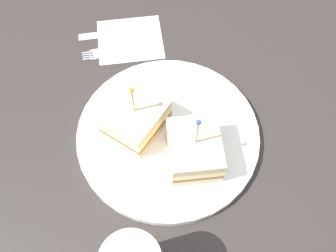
% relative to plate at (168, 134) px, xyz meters
% --- Properties ---
extents(ground_plane, '(1.14, 1.14, 0.02)m').
position_rel_plate_xyz_m(ground_plane, '(0.00, 0.00, -0.02)').
color(ground_plane, '#2D2826').
extents(plate, '(0.28, 0.28, 0.01)m').
position_rel_plate_xyz_m(plate, '(0.00, 0.00, 0.00)').
color(plate, white).
rests_on(plate, ground_plane).
extents(sandwich_half_front, '(0.09, 0.08, 0.10)m').
position_rel_plate_xyz_m(sandwich_half_front, '(0.01, -0.05, 0.03)').
color(sandwich_half_front, beige).
rests_on(sandwich_half_front, plate).
extents(sandwich_half_back, '(0.11, 0.11, 0.11)m').
position_rel_plate_xyz_m(sandwich_half_back, '(0.02, 0.05, 0.03)').
color(sandwich_half_back, beige).
rests_on(sandwich_half_back, plate).
extents(napkin, '(0.15, 0.16, 0.00)m').
position_rel_plate_xyz_m(napkin, '(-0.14, -0.16, -0.01)').
color(napkin, white).
rests_on(napkin, ground_plane).
extents(fork, '(0.10, 0.10, 0.00)m').
position_rel_plate_xyz_m(fork, '(-0.10, -0.18, -0.01)').
color(fork, silver).
rests_on(fork, ground_plane).
extents(knife, '(0.09, 0.11, 0.00)m').
position_rel_plate_xyz_m(knife, '(-0.13, -0.20, -0.01)').
color(knife, silver).
rests_on(knife, ground_plane).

